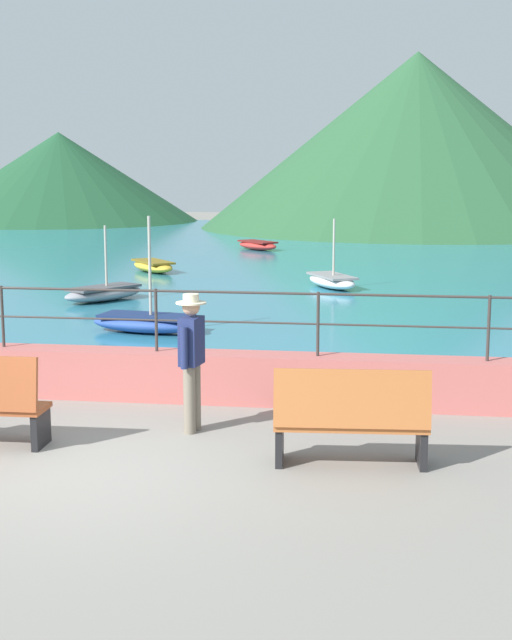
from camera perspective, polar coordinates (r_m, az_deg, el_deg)
ground_plane at (r=9.86m, az=-11.11°, el=-9.74°), size 120.00×120.00×0.00m
promenade_wall at (r=12.70m, az=-6.43°, el=-3.57°), size 20.00×0.56×0.70m
railing at (r=12.51m, az=-6.51°, el=0.83°), size 18.44×0.04×0.90m
lake_water at (r=34.89m, az=2.94°, el=4.37°), size 64.00×44.32×0.06m
hill_main at (r=50.98m, az=10.32°, el=11.34°), size 24.32×24.32×9.74m
hill_secondary at (r=58.01m, az=-12.61°, el=9.03°), size 17.68×17.68×5.65m
bench_far at (r=9.77m, az=6.19°, el=-6.34°), size 1.74×0.68×1.13m
person_walking at (r=10.95m, az=-4.20°, el=-2.30°), size 0.38×0.56×1.75m
boat_0 at (r=22.10m, az=-9.85°, el=1.76°), size 2.00×2.42×1.86m
boat_1 at (r=17.63m, az=-7.13°, el=-0.14°), size 2.42×1.27×2.31m
boat_2 at (r=35.90m, az=0.10°, el=4.89°), size 2.22×2.30×0.36m
boat_3 at (r=24.27m, az=4.94°, el=2.57°), size 1.86×2.46×1.90m
boat_5 at (r=28.21m, az=-6.70°, el=3.52°), size 2.11×2.37×0.36m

